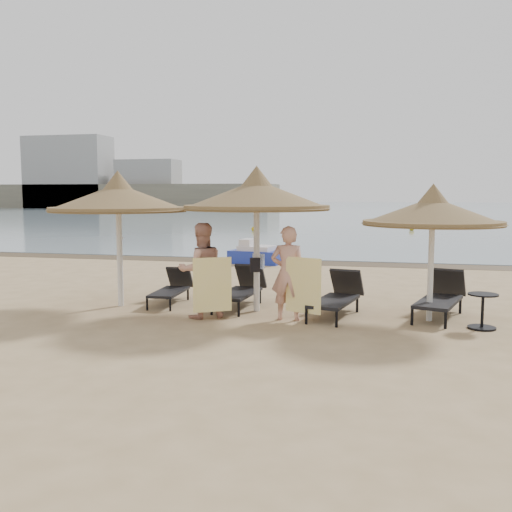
{
  "coord_description": "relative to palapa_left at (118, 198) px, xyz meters",
  "views": [
    {
      "loc": [
        2.72,
        -11.74,
        2.61
      ],
      "look_at": [
        -0.25,
        1.2,
        1.13
      ],
      "focal_mm": 40.0,
      "sensor_mm": 36.0,
      "label": 1
    }
  ],
  "objects": [
    {
      "name": "bag_patterned",
      "position": [
        3.2,
        0.32,
        -1.39
      ],
      "size": [
        0.28,
        0.16,
        0.33
      ],
      "rotation": [
        0.0,
        0.0,
        -0.31
      ],
      "color": "white",
      "rests_on": "ground"
    },
    {
      "name": "palapa_center",
      "position": [
        3.2,
        0.14,
        0.06
      ],
      "size": [
        3.22,
        3.22,
        3.2
      ],
      "rotation": [
        0.0,
        0.0,
        0.17
      ],
      "color": "silver",
      "rests_on": "ground"
    },
    {
      "name": "buoy_mid",
      "position": [
        7.65,
        28.65,
        -2.29
      ],
      "size": [
        0.37,
        0.37,
        0.37
      ],
      "primitive_type": "sphere",
      "color": "#CDA608",
      "rests_on": "ground"
    },
    {
      "name": "lounger_near_left",
      "position": [
        2.74,
        0.62,
        -2.07
      ],
      "size": [
        0.84,
        2.1,
        0.92
      ],
      "rotation": [
        0.0,
        0.0,
        -0.08
      ],
      "color": "black",
      "rests_on": "ground"
    },
    {
      "name": "palapa_right",
      "position": [
        6.86,
        -0.01,
        -0.25
      ],
      "size": [
        2.82,
        2.82,
        2.8
      ],
      "rotation": [
        0.0,
        0.0,
        -0.26
      ],
      "color": "silver",
      "rests_on": "ground"
    },
    {
      "name": "ground",
      "position": [
        3.25,
        -0.23,
        -2.48
      ],
      "size": [
        160.0,
        160.0,
        0.0
      ],
      "primitive_type": "plane",
      "color": "tan",
      "rests_on": "ground"
    },
    {
      "name": "wet_sand_strip",
      "position": [
        3.25,
        9.17,
        -2.48
      ],
      "size": [
        200.0,
        1.6,
        0.01
      ],
      "primitive_type": "cube",
      "color": "#4B3B27",
      "rests_on": "ground"
    },
    {
      "name": "far_shore",
      "position": [
        -21.85,
        77.59,
        0.43
      ],
      "size": [
        150.0,
        54.8,
        12.0
      ],
      "color": "#746E58",
      "rests_on": "ground"
    },
    {
      "name": "person_left",
      "position": [
        2.22,
        -0.76,
        -1.32
      ],
      "size": [
        1.27,
        1.14,
        2.31
      ],
      "primitive_type": "imported",
      "rotation": [
        0.0,
        0.0,
        3.68
      ],
      "color": "tan",
      "rests_on": "ground"
    },
    {
      "name": "person_right",
      "position": [
        4.02,
        -0.58,
        -1.35
      ],
      "size": [
        1.08,
        0.74,
        2.26
      ],
      "primitive_type": "imported",
      "rotation": [
        0.0,
        0.0,
        3.21
      ],
      "color": "tan",
      "rests_on": "ground"
    },
    {
      "name": "buoy_left",
      "position": [
        -2.79,
        25.46,
        -2.31
      ],
      "size": [
        0.33,
        0.33,
        0.33
      ],
      "primitive_type": "sphere",
      "color": "#CDA608",
      "rests_on": "ground"
    },
    {
      "name": "pedal_boat",
      "position": [
        1.26,
        8.55,
        -2.15
      ],
      "size": [
        2.09,
        1.45,
        0.9
      ],
      "rotation": [
        0.0,
        0.0,
        -0.17
      ],
      "color": "#1B2D9E",
      "rests_on": "ground"
    },
    {
      "name": "lounger_far_left",
      "position": [
        1.02,
        0.65,
        -2.12
      ],
      "size": [
        0.68,
        1.82,
        0.8
      ],
      "rotation": [
        0.0,
        0.0,
        0.05
      ],
      "color": "black",
      "rests_on": "ground"
    },
    {
      "name": "lounger_near_right",
      "position": [
        4.98,
        0.15,
        -2.06
      ],
      "size": [
        1.1,
        2.17,
        0.93
      ],
      "rotation": [
        0.0,
        0.0,
        -0.21
      ],
      "color": "black",
      "rests_on": "ground"
    },
    {
      "name": "palapa_left",
      "position": [
        0.0,
        0.0,
        0.0
      ],
      "size": [
        3.14,
        3.14,
        3.12
      ],
      "rotation": [
        0.0,
        0.0,
        -0.05
      ],
      "color": "silver",
      "rests_on": "ground"
    },
    {
      "name": "bag_dark",
      "position": [
        3.2,
        -0.02,
        -1.43
      ],
      "size": [
        0.23,
        0.15,
        0.31
      ],
      "rotation": [
        0.0,
        0.0,
        0.39
      ],
      "color": "black",
      "rests_on": "ground"
    },
    {
      "name": "towel_left",
      "position": [
        2.57,
        -1.11,
        -1.72
      ],
      "size": [
        0.7,
        0.41,
        1.11
      ],
      "rotation": [
        0.0,
        0.0,
        0.52
      ],
      "color": "yellow",
      "rests_on": "ground"
    },
    {
      "name": "towel_right",
      "position": [
        4.37,
        -0.83,
        -1.71
      ],
      "size": [
        0.76,
        0.3,
        1.12
      ],
      "rotation": [
        0.0,
        0.0,
        -0.36
      ],
      "color": "yellow",
      "rests_on": "ground"
    },
    {
      "name": "lounger_far_right",
      "position": [
        7.13,
        0.53,
        -2.05
      ],
      "size": [
        1.27,
        2.24,
        0.96
      ],
      "rotation": [
        0.0,
        0.0,
        -0.28
      ],
      "color": "black",
      "rests_on": "ground"
    },
    {
      "name": "side_table",
      "position": [
        7.81,
        -0.49,
        -2.16
      ],
      "size": [
        0.57,
        0.57,
        0.68
      ],
      "rotation": [
        0.0,
        0.0,
        -0.02
      ],
      "color": "black",
      "rests_on": "ground"
    },
    {
      "name": "sea",
      "position": [
        3.25,
        79.77,
        -2.47
      ],
      "size": [
        200.0,
        140.0,
        0.03
      ],
      "primitive_type": "cube",
      "color": "slate",
      "rests_on": "ground"
    }
  ]
}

